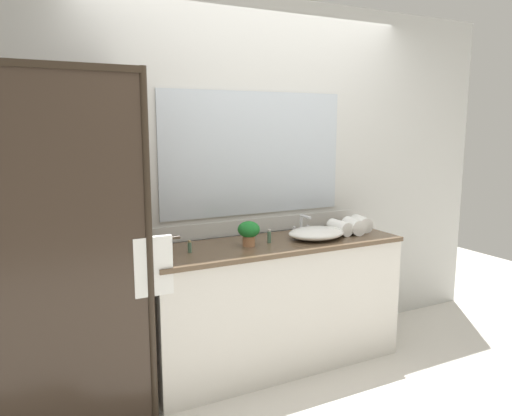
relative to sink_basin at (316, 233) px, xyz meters
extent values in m
plane|color=silver|center=(-0.31, 0.05, -0.94)|extent=(8.00, 8.00, 0.00)
cube|color=silver|center=(-0.31, 0.39, 0.36)|extent=(4.40, 0.05, 2.60)
cube|color=silver|center=(-0.31, 0.37, 0.01)|extent=(1.80, 0.01, 0.11)
cube|color=silver|center=(-0.31, 0.36, 0.55)|extent=(1.44, 0.01, 0.89)
cube|color=silver|center=(-0.31, 0.06, -0.51)|extent=(1.80, 0.56, 0.87)
cube|color=brown|center=(-0.31, 0.05, -0.06)|extent=(1.80, 0.58, 0.03)
cylinder|color=#2D2319|center=(-1.26, -0.22, 0.06)|extent=(0.04, 0.04, 2.00)
cube|color=#2D2319|center=(-1.76, -0.22, 1.04)|extent=(1.00, 0.04, 0.04)
cube|color=#382B21|center=(-1.76, -0.22, 0.06)|extent=(0.96, 0.01, 1.96)
cube|color=#382B21|center=(-1.26, 0.06, 0.06)|extent=(0.01, 0.57, 1.96)
cylinder|color=#2D2319|center=(-1.24, -0.21, 0.13)|extent=(0.32, 0.02, 0.02)
cube|color=white|center=(-1.24, -0.21, -0.02)|extent=(0.22, 0.04, 0.34)
ellipsoid|color=white|center=(0.00, 0.00, 0.00)|extent=(0.42, 0.32, 0.08)
cube|color=silver|center=(0.00, 0.20, -0.03)|extent=(0.17, 0.04, 0.02)
cylinder|color=silver|center=(0.00, 0.20, 0.04)|extent=(0.02, 0.02, 0.12)
cylinder|color=silver|center=(0.00, 0.14, 0.10)|extent=(0.02, 0.12, 0.02)
cylinder|color=silver|center=(-0.06, 0.20, 0.00)|extent=(0.02, 0.02, 0.04)
cylinder|color=silver|center=(0.06, 0.20, 0.00)|extent=(0.02, 0.02, 0.04)
cylinder|color=#B77A51|center=(-0.52, 0.03, -0.01)|extent=(0.08, 0.08, 0.07)
ellipsoid|color=#1D712A|center=(-0.52, 0.03, 0.07)|extent=(0.15, 0.15, 0.11)
cylinder|color=#4C7056|center=(-0.37, 0.27, 0.00)|extent=(0.03, 0.03, 0.09)
cylinder|color=black|center=(-0.37, 0.27, 0.05)|extent=(0.02, 0.02, 0.01)
cylinder|color=#4C7056|center=(-0.35, 0.05, 0.00)|extent=(0.03, 0.03, 0.08)
cylinder|color=#B7B2A8|center=(-0.35, 0.05, 0.04)|extent=(0.02, 0.02, 0.01)
cylinder|color=#4C7056|center=(-0.93, 0.05, -0.01)|extent=(0.03, 0.03, 0.07)
cylinder|color=#9E895B|center=(-0.93, 0.05, 0.03)|extent=(0.02, 0.02, 0.01)
cylinder|color=white|center=(0.45, 0.07, 0.02)|extent=(0.15, 0.20, 0.11)
cylinder|color=white|center=(0.34, 0.02, 0.02)|extent=(0.15, 0.21, 0.11)
cylinder|color=white|center=(0.23, 0.04, 0.01)|extent=(0.10, 0.19, 0.10)
camera|label=1|loc=(-1.93, -2.81, 0.75)|focal=34.31mm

